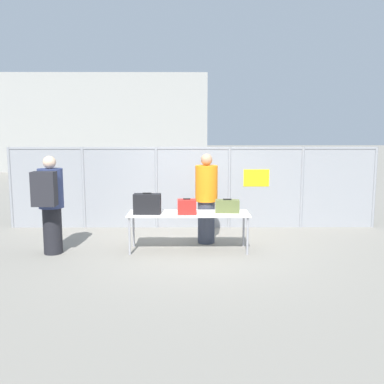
% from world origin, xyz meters
% --- Properties ---
extents(ground_plane, '(120.00, 120.00, 0.00)m').
position_xyz_m(ground_plane, '(0.00, 0.00, 0.00)').
color(ground_plane, gray).
extents(fence_section, '(8.63, 0.07, 1.91)m').
position_xyz_m(fence_section, '(0.01, 1.96, 1.00)').
color(fence_section, gray).
rests_on(fence_section, ground_plane).
extents(inspection_table, '(2.30, 0.70, 0.73)m').
position_xyz_m(inspection_table, '(-0.10, -0.03, 0.68)').
color(inspection_table, silver).
rests_on(inspection_table, ground_plane).
extents(suitcase_black, '(0.51, 0.25, 0.40)m').
position_xyz_m(suitcase_black, '(-0.87, -0.12, 0.92)').
color(suitcase_black, black).
rests_on(suitcase_black, inspection_table).
extents(suitcase_red, '(0.35, 0.26, 0.30)m').
position_xyz_m(suitcase_red, '(-0.13, -0.13, 0.87)').
color(suitcase_red, red).
rests_on(suitcase_red, inspection_table).
extents(suitcase_olive, '(0.47, 0.23, 0.26)m').
position_xyz_m(suitcase_olive, '(0.64, 0.02, 0.86)').
color(suitcase_olive, '#566033').
rests_on(suitcase_olive, inspection_table).
extents(traveler_hooded, '(0.45, 0.70, 1.83)m').
position_xyz_m(traveler_hooded, '(-2.64, -0.26, 1.01)').
color(traveler_hooded, black).
rests_on(traveler_hooded, ground_plane).
extents(security_worker_near, '(0.45, 0.45, 1.82)m').
position_xyz_m(security_worker_near, '(0.26, 0.56, 0.94)').
color(security_worker_near, '#383D4C').
rests_on(security_worker_near, ground_plane).
extents(utility_trailer, '(3.73, 2.25, 0.68)m').
position_xyz_m(utility_trailer, '(2.42, 3.48, 0.41)').
color(utility_trailer, '#B2B2B7').
rests_on(utility_trailer, ground_plane).
extents(distant_hangar, '(14.13, 13.01, 5.40)m').
position_xyz_m(distant_hangar, '(-6.17, 22.12, 2.70)').
color(distant_hangar, '#999993').
rests_on(distant_hangar, ground_plane).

